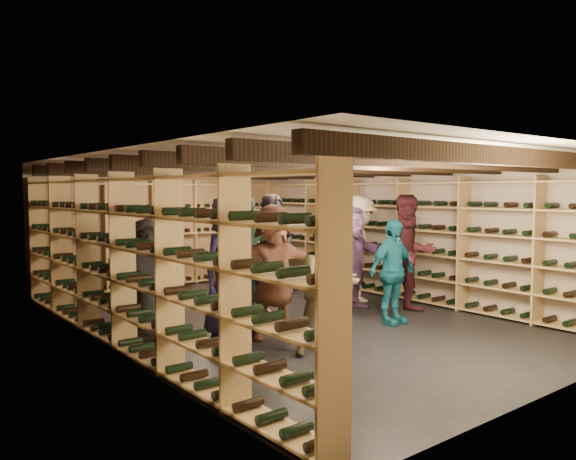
% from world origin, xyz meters
% --- Properties ---
extents(ground, '(8.00, 8.00, 0.00)m').
position_xyz_m(ground, '(0.00, 0.00, 0.00)').
color(ground, black).
rests_on(ground, ground).
extents(walls, '(5.52, 8.02, 2.40)m').
position_xyz_m(walls, '(0.00, 0.00, 1.20)').
color(walls, tan).
rests_on(walls, ground).
extents(ceiling, '(5.50, 8.00, 0.01)m').
position_xyz_m(ceiling, '(0.00, 0.00, 2.40)').
color(ceiling, beige).
rests_on(ceiling, walls).
extents(ceiling_joists, '(5.40, 7.12, 0.18)m').
position_xyz_m(ceiling_joists, '(0.00, 0.00, 2.26)').
color(ceiling_joists, black).
rests_on(ceiling_joists, ground).
extents(wine_rack_left, '(0.32, 7.50, 2.15)m').
position_xyz_m(wine_rack_left, '(-2.57, 0.00, 1.08)').
color(wine_rack_left, tan).
rests_on(wine_rack_left, ground).
extents(wine_rack_right, '(0.32, 7.50, 2.15)m').
position_xyz_m(wine_rack_right, '(2.57, 0.00, 1.08)').
color(wine_rack_right, tan).
rests_on(wine_rack_right, ground).
extents(wine_rack_back, '(4.70, 0.30, 2.15)m').
position_xyz_m(wine_rack_back, '(0.00, 3.83, 1.07)').
color(wine_rack_back, tan).
rests_on(wine_rack_back, ground).
extents(crate_stack_left, '(0.50, 0.33, 0.85)m').
position_xyz_m(crate_stack_left, '(-0.25, 1.30, 0.42)').
color(crate_stack_left, '#A48556').
rests_on(crate_stack_left, ground).
extents(crate_stack_right, '(0.54, 0.39, 0.34)m').
position_xyz_m(crate_stack_right, '(1.19, 2.01, 0.17)').
color(crate_stack_right, '#A48556').
rests_on(crate_stack_right, ground).
extents(crate_loose, '(0.56, 0.44, 0.17)m').
position_xyz_m(crate_loose, '(1.11, 1.76, 0.09)').
color(crate_loose, '#A48556').
rests_on(crate_loose, ground).
extents(person_0, '(0.90, 0.75, 1.58)m').
position_xyz_m(person_0, '(-2.18, 0.16, 0.79)').
color(person_0, black).
rests_on(person_0, ground).
extents(person_1, '(0.73, 0.52, 1.87)m').
position_xyz_m(person_1, '(-0.27, 0.00, 0.94)').
color(person_1, black).
rests_on(person_1, ground).
extents(person_2, '(0.94, 0.83, 1.60)m').
position_xyz_m(person_2, '(-0.80, -1.73, 0.80)').
color(person_2, brown).
rests_on(person_2, ground).
extents(person_3, '(1.27, 0.84, 1.84)m').
position_xyz_m(person_3, '(1.66, 0.20, 0.92)').
color(person_3, beige).
rests_on(person_3, ground).
extents(person_4, '(0.89, 0.38, 1.51)m').
position_xyz_m(person_4, '(0.96, -1.18, 0.76)').
color(person_4, '#125E71').
rests_on(person_4, ground).
extents(person_5, '(1.70, 0.89, 1.76)m').
position_xyz_m(person_5, '(-0.83, -0.73, 0.88)').
color(person_5, brown).
rests_on(person_5, ground).
extents(person_6, '(1.02, 0.77, 1.87)m').
position_xyz_m(person_6, '(-1.27, -0.35, 0.93)').
color(person_6, '#201F4D').
rests_on(person_6, ground).
extents(person_7, '(0.65, 0.48, 1.63)m').
position_xyz_m(person_7, '(-0.15, 0.54, 0.81)').
color(person_7, gray).
rests_on(person_7, ground).
extents(person_8, '(1.10, 0.99, 1.86)m').
position_xyz_m(person_8, '(1.74, -0.84, 0.93)').
color(person_8, '#42181E').
rests_on(person_8, ground).
extents(person_9, '(1.18, 0.80, 1.68)m').
position_xyz_m(person_9, '(0.04, 1.30, 0.84)').
color(person_9, beige).
rests_on(person_9, ground).
extents(person_10, '(1.16, 0.72, 1.85)m').
position_xyz_m(person_10, '(-0.82, -0.03, 0.92)').
color(person_10, '#24432E').
rests_on(person_10, ground).
extents(person_11, '(1.60, 0.60, 1.69)m').
position_xyz_m(person_11, '(1.20, -0.10, 0.85)').
color(person_11, '#885E99').
rests_on(person_11, ground).
extents(person_12, '(0.97, 0.71, 1.83)m').
position_xyz_m(person_12, '(2.18, 1.30, 0.92)').
color(person_12, '#38373D').
rests_on(person_12, ground).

